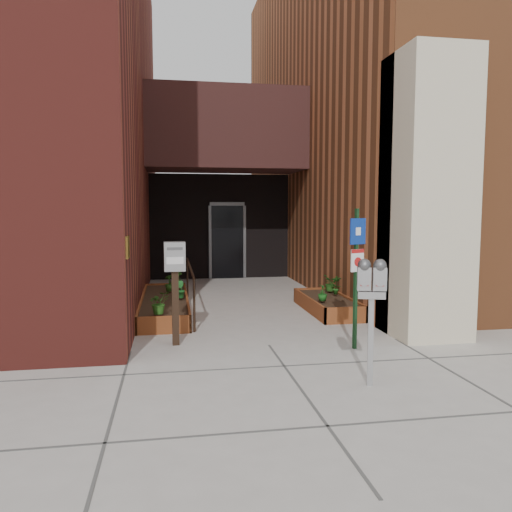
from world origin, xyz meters
name	(u,v)px	position (x,y,z in m)	size (l,w,h in m)	color
ground	(269,345)	(0.00, 0.00, 0.00)	(80.00, 80.00, 0.00)	#9E9991
architecture	(214,100)	(-0.18, 6.89, 4.98)	(20.00, 14.60, 10.00)	maroon
planter_left	(165,305)	(-1.55, 2.70, 0.13)	(0.90, 3.60, 0.30)	brown
planter_right	(327,305)	(1.60, 2.20, 0.13)	(0.80, 2.20, 0.30)	brown
handrail	(190,274)	(-1.05, 2.65, 0.75)	(0.04, 3.34, 0.90)	black
parking_meter	(372,288)	(0.81, -1.84, 1.13)	(0.34, 0.21, 1.46)	#A3A3A6
sign_post	(357,263)	(1.19, -0.39, 1.24)	(0.26, 0.12, 2.02)	#123418
payment_dropbox	(175,271)	(-1.36, 0.27, 1.11)	(0.31, 0.24, 1.53)	black
shrub_left_a	(159,303)	(-1.62, 1.10, 0.49)	(0.33, 0.33, 0.37)	#2B631C
shrub_left_b	(180,289)	(-1.25, 2.51, 0.47)	(0.18, 0.18, 0.33)	#1A5B1F
shrub_left_c	(170,283)	(-1.45, 3.37, 0.47)	(0.19, 0.19, 0.35)	#235016
shrub_left_d	(179,279)	(-1.25, 3.76, 0.49)	(0.20, 0.20, 0.38)	#28601B
shrub_right_a	(323,293)	(1.37, 1.77, 0.45)	(0.17, 0.17, 0.31)	#195718
shrub_right_b	(336,285)	(1.85, 2.41, 0.49)	(0.20, 0.20, 0.38)	#1D5518
shrub_right_c	(330,283)	(1.85, 2.78, 0.47)	(0.31, 0.31, 0.34)	#215618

